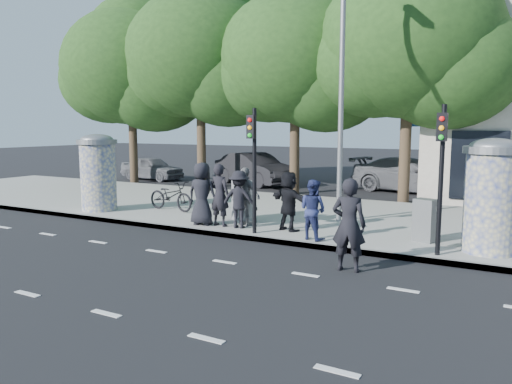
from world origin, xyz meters
The scene contains 27 objects.
ground centered at (0.00, 0.00, 0.00)m, with size 120.00×120.00×0.00m, color black.
sidewalk centered at (0.00, 7.50, 0.07)m, with size 40.00×8.00×0.15m, color gray.
curb centered at (0.00, 3.55, 0.07)m, with size 40.00×0.10×0.16m, color slate.
lane_dash_near centered at (0.00, -2.20, 0.00)m, with size 32.00×0.12×0.01m, color silver.
lane_dash_far centered at (0.00, 1.40, 0.00)m, with size 32.00×0.12×0.01m, color silver.
ad_column_left centered at (-7.20, 4.50, 1.54)m, with size 1.36×1.36×2.65m.
ad_column_right centered at (5.20, 4.70, 1.54)m, with size 1.36×1.36×2.65m.
traffic_pole_near centered at (-0.60, 3.79, 2.23)m, with size 0.22×0.31×3.40m.
traffic_pole_far centered at (4.20, 3.79, 2.23)m, with size 0.22×0.31×3.40m.
street_lamp centered at (0.80, 6.63, 4.79)m, with size 0.25×0.93×8.00m.
tree_far_left centered at (-13.00, 12.50, 6.19)m, with size 7.20×7.20×9.26m.
tree_mid_left centered at (-8.50, 12.50, 6.50)m, with size 7.20×7.20×9.57m.
tree_near_left centered at (-3.50, 12.70, 6.06)m, with size 6.80×6.80×8.97m.
tree_center centered at (1.50, 12.30, 6.31)m, with size 7.00×7.00×9.30m.
ped_a centered at (-2.52, 4.10, 1.08)m, with size 0.91×0.59×1.87m, color black.
ped_b centered at (-1.97, 4.21, 1.07)m, with size 0.67×0.44×1.84m, color black.
ped_c centered at (1.08, 3.93, 0.93)m, with size 0.76×0.59×1.57m, color navy.
ped_d centered at (-1.34, 4.27, 0.98)m, with size 1.07×0.61×1.66m, color black.
ped_e centered at (-1.35, 4.63, 1.01)m, with size 1.01×0.58×1.73m, color slate.
ped_f centered at (0.08, 4.61, 0.99)m, with size 1.56×0.56×1.68m, color black.
man_road centered at (2.66, 2.12, 1.00)m, with size 0.73×0.48×2.00m, color black.
bicycle centered at (-4.96, 5.66, 0.66)m, with size 1.96×0.68×1.03m, color black.
cabinet_left centered at (-1.91, 5.45, 0.77)m, with size 0.59×0.43×1.23m, color gray.
cabinet_right centered at (3.67, 5.10, 0.70)m, with size 0.52×0.38×1.09m, color slate.
car_left centered at (-13.19, 14.17, 0.67)m, with size 3.92×1.58×1.34m, color slate.
car_mid centered at (-6.81, 14.89, 0.84)m, with size 5.08×1.77×1.67m, color black.
car_right centered at (1.00, 15.86, 0.80)m, with size 5.49×2.23×1.59m, color slate.
Camera 1 is at (6.00, -7.87, 3.07)m, focal length 35.00 mm.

